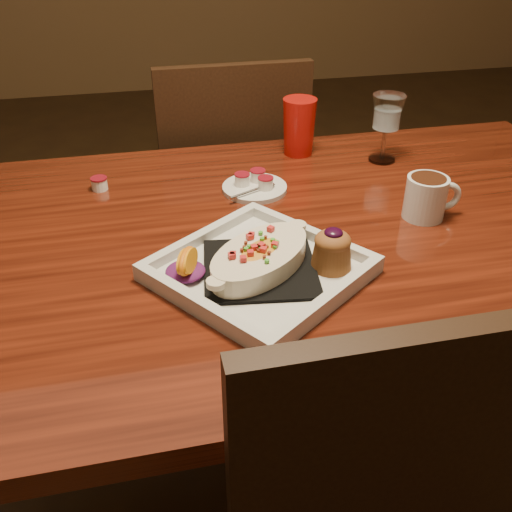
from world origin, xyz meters
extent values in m
plane|color=#2F200F|center=(0.00, 0.00, 0.00)|extent=(7.00, 7.00, 0.00)
cube|color=maroon|center=(0.00, 0.00, 0.73)|extent=(1.50, 0.90, 0.04)
cylinder|color=black|center=(0.67, 0.37, 0.35)|extent=(0.07, 0.07, 0.71)
cube|color=black|center=(0.00, -0.51, 0.70)|extent=(0.40, 0.03, 0.46)
cube|color=black|center=(0.00, 0.70, 0.45)|extent=(0.42, 0.42, 0.04)
cylinder|color=black|center=(0.17, 0.87, 0.23)|extent=(0.04, 0.04, 0.45)
cylinder|color=black|center=(-0.17, 0.87, 0.23)|extent=(0.04, 0.04, 0.45)
cylinder|color=black|center=(0.17, 0.53, 0.23)|extent=(0.04, 0.04, 0.45)
cylinder|color=black|center=(-0.17, 0.53, 0.23)|extent=(0.04, 0.04, 0.45)
cube|color=black|center=(0.00, 0.51, 0.70)|extent=(0.40, 0.03, 0.46)
cube|color=silver|center=(-0.08, -0.13, 0.76)|extent=(0.41, 0.41, 0.01)
cube|color=black|center=(-0.08, -0.13, 0.77)|extent=(0.21, 0.21, 0.01)
ellipsoid|color=orange|center=(-0.08, -0.13, 0.79)|extent=(0.20, 0.19, 0.03)
ellipsoid|color=#60165C|center=(-0.20, -0.12, 0.77)|extent=(0.07, 0.06, 0.02)
cone|color=brown|center=(0.04, -0.15, 0.79)|extent=(0.07, 0.07, 0.05)
ellipsoid|color=brown|center=(0.04, -0.15, 0.81)|extent=(0.06, 0.06, 0.03)
ellipsoid|color=black|center=(0.04, -0.15, 0.83)|extent=(0.03, 0.03, 0.01)
cylinder|color=silver|center=(0.28, 0.00, 0.79)|extent=(0.08, 0.08, 0.08)
cylinder|color=black|center=(0.28, 0.00, 0.83)|extent=(0.07, 0.07, 0.02)
torus|color=silver|center=(0.32, -0.01, 0.79)|extent=(0.06, 0.02, 0.06)
cylinder|color=silver|center=(0.31, 0.27, 0.75)|extent=(0.06, 0.06, 0.01)
cylinder|color=silver|center=(0.31, 0.27, 0.79)|extent=(0.01, 0.01, 0.07)
cone|color=silver|center=(0.31, 0.27, 0.87)|extent=(0.07, 0.07, 0.08)
cylinder|color=silver|center=(-0.02, 0.18, 0.75)|extent=(0.14, 0.14, 0.01)
cylinder|color=white|center=(-0.04, 0.19, 0.77)|extent=(0.03, 0.03, 0.02)
cylinder|color=maroon|center=(-0.04, 0.19, 0.78)|extent=(0.03, 0.03, 0.00)
cylinder|color=white|center=(-0.01, 0.20, 0.77)|extent=(0.03, 0.03, 0.02)
cylinder|color=maroon|center=(-0.01, 0.20, 0.78)|extent=(0.03, 0.03, 0.00)
cylinder|color=white|center=(0.00, 0.16, 0.77)|extent=(0.03, 0.03, 0.02)
cylinder|color=maroon|center=(0.00, 0.16, 0.78)|extent=(0.03, 0.03, 0.00)
cylinder|color=white|center=(-0.34, 0.26, 0.76)|extent=(0.03, 0.03, 0.02)
cylinder|color=maroon|center=(-0.34, 0.26, 0.78)|extent=(0.04, 0.04, 0.00)
cone|color=#B5120C|center=(0.13, 0.36, 0.82)|extent=(0.08, 0.08, 0.13)
camera|label=1|loc=(-0.25, -0.89, 1.29)|focal=40.00mm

